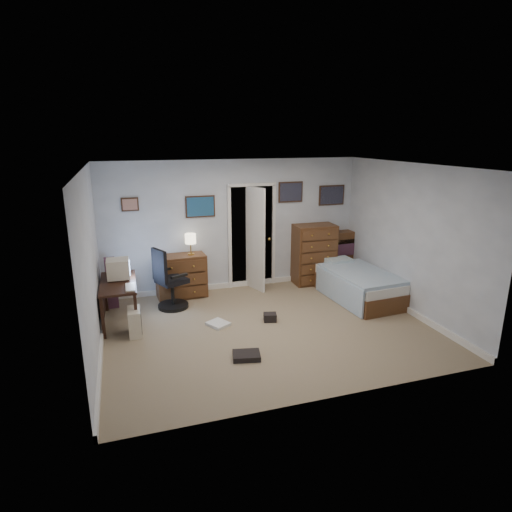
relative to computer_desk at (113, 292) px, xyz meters
The scene contains 15 objects.
floor 2.52m from the computer_desk, 22.14° to the right, with size 5.00×4.00×0.02m, color gray.
computer_desk is the anchor object (origin of this frame).
crt_monitor 0.37m from the computer_desk, 55.07° to the left, with size 0.36×0.33×0.33m.
keyboard 0.47m from the computer_desk, 53.29° to the right, with size 0.14×0.37×0.02m, color beige.
pc_tower 0.70m from the computer_desk, 62.79° to the right, with size 0.19×0.39×0.41m.
office_chair 0.97m from the computer_desk, 19.73° to the left, with size 0.70×0.70×1.09m.
media_stack 0.71m from the computer_desk, 93.13° to the left, with size 0.18×0.18×0.89m, color maroon.
low_dresser 1.47m from the computer_desk, 35.39° to the left, with size 0.90×0.45×0.80m, color #58311B.
table_lamp 1.72m from the computer_desk, 31.31° to the left, with size 0.21×0.21×0.39m.
doorway 2.99m from the computer_desk, 27.06° to the left, with size 0.96×1.12×2.05m.
tall_dresser 3.96m from the computer_desk, 11.96° to the left, with size 0.82×0.48×1.21m, color #58311B.
headboard_bookcase 4.90m from the computer_desk, 10.96° to the left, with size 1.13×0.34×1.01m.
bed 4.28m from the computer_desk, ahead, with size 1.07×1.85×0.59m.
wall_posters 3.27m from the computer_desk, 20.21° to the left, with size 4.38×0.04×0.60m.
floor_clutter 2.24m from the computer_desk, 32.48° to the right, with size 1.16×1.53×0.13m.
Camera 1 is at (-2.06, -5.84, 2.92)m, focal length 30.00 mm.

